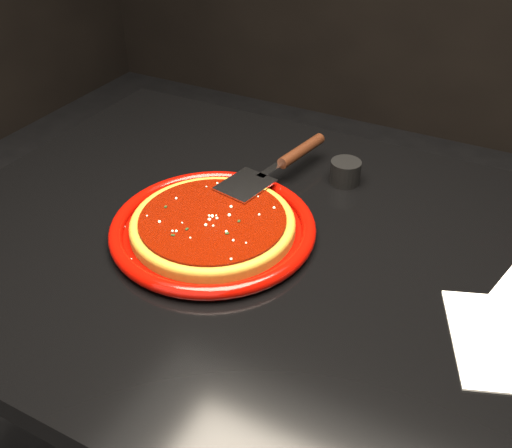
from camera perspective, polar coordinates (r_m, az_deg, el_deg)
The scene contains 9 objects.
table at distance 1.13m, azimuth 3.79°, elevation -17.89°, with size 1.20×0.80×0.75m, color black.
plate at distance 0.89m, azimuth -4.32°, elevation -0.37°, with size 0.32×0.32×0.02m, color #730502.
pizza_crust at distance 0.89m, azimuth -4.33°, elevation -0.18°, with size 0.26×0.26×0.01m, color brown.
pizza_crust_rim at distance 0.89m, azimuth -4.35°, elevation 0.15°, with size 0.26×0.26×0.02m, color brown.
pizza_sauce at distance 0.88m, azimuth -4.36°, elevation 0.40°, with size 0.23×0.23×0.01m, color #5F0B00.
parmesan_dusting at distance 0.88m, azimuth -4.38°, elevation 0.74°, with size 0.22×0.22×0.01m, color beige, non-canonical shape.
basil_flecks at distance 0.88m, azimuth -4.38°, elevation 0.69°, with size 0.20×0.20×0.00m, color black, non-canonical shape.
pizza_server at distance 0.99m, azimuth 2.06°, elevation 5.90°, with size 0.08×0.30×0.02m, color silver, non-canonical shape.
ramekin at distance 1.03m, azimuth 8.92°, elevation 5.16°, with size 0.05×0.05×0.04m, color black.
Camera 1 is at (0.25, -0.62, 1.29)m, focal length 40.00 mm.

